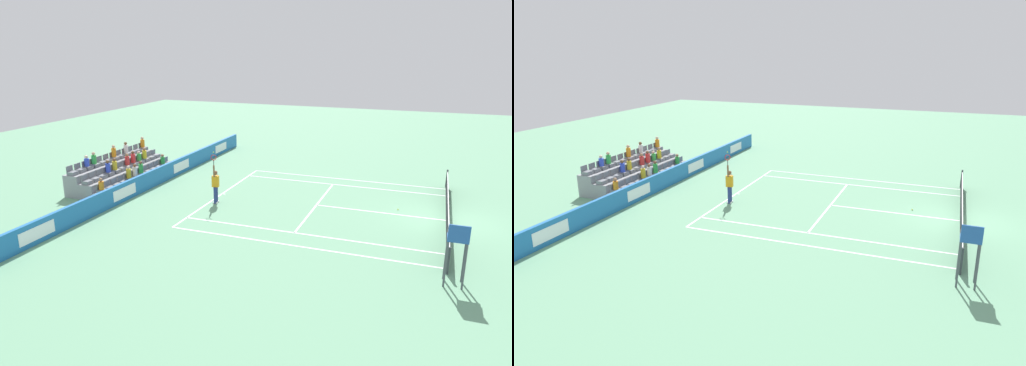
% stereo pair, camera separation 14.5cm
% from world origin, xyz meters
% --- Properties ---
extents(ground_plane, '(80.00, 80.00, 0.00)m').
position_xyz_m(ground_plane, '(0.00, 0.00, 0.00)').
color(ground_plane, '#669E77').
extents(line_baseline, '(10.97, 0.10, 0.01)m').
position_xyz_m(line_baseline, '(0.00, -11.89, 0.00)').
color(line_baseline, white).
rests_on(line_baseline, ground).
extents(line_service, '(8.23, 0.10, 0.01)m').
position_xyz_m(line_service, '(0.00, -6.40, 0.00)').
color(line_service, white).
rests_on(line_service, ground).
extents(line_centre_service, '(0.10, 6.40, 0.01)m').
position_xyz_m(line_centre_service, '(0.00, -3.20, 0.00)').
color(line_centre_service, white).
rests_on(line_centre_service, ground).
extents(line_singles_sideline_left, '(0.10, 11.89, 0.01)m').
position_xyz_m(line_singles_sideline_left, '(4.12, -5.95, 0.00)').
color(line_singles_sideline_left, white).
rests_on(line_singles_sideline_left, ground).
extents(line_singles_sideline_right, '(0.10, 11.89, 0.01)m').
position_xyz_m(line_singles_sideline_right, '(-4.12, -5.95, 0.00)').
color(line_singles_sideline_right, white).
rests_on(line_singles_sideline_right, ground).
extents(line_doubles_sideline_left, '(0.10, 11.89, 0.01)m').
position_xyz_m(line_doubles_sideline_left, '(5.49, -5.95, 0.00)').
color(line_doubles_sideline_left, white).
rests_on(line_doubles_sideline_left, ground).
extents(line_doubles_sideline_right, '(0.10, 11.89, 0.01)m').
position_xyz_m(line_doubles_sideline_right, '(-5.49, -5.95, 0.00)').
color(line_doubles_sideline_right, white).
rests_on(line_doubles_sideline_right, ground).
extents(line_centre_mark, '(0.10, 0.20, 0.01)m').
position_xyz_m(line_centre_mark, '(0.00, -11.79, 0.00)').
color(line_centre_mark, white).
rests_on(line_centre_mark, ground).
extents(sponsor_barrier, '(24.50, 0.22, 1.02)m').
position_xyz_m(sponsor_barrier, '(-0.00, -16.33, 0.51)').
color(sponsor_barrier, '#1E66AD').
rests_on(sponsor_barrier, ground).
extents(tennis_net, '(11.97, 0.10, 1.07)m').
position_xyz_m(tennis_net, '(0.00, 0.00, 0.49)').
color(tennis_net, '#33383D').
rests_on(tennis_net, ground).
extents(tennis_player, '(0.53, 0.39, 2.85)m').
position_xyz_m(tennis_player, '(1.57, -11.53, 0.99)').
color(tennis_player, navy).
rests_on(tennis_player, ground).
extents(umpire_chair, '(0.70, 0.70, 2.34)m').
position_xyz_m(umpire_chair, '(6.76, 0.17, 1.52)').
color(umpire_chair, '#474C54').
rests_on(umpire_chair, ground).
extents(stadium_stand, '(7.44, 2.85, 2.21)m').
position_xyz_m(stadium_stand, '(-0.01, -18.64, 0.56)').
color(stadium_stand, gray).
rests_on(stadium_stand, ground).
extents(loose_tennis_ball, '(0.07, 0.07, 0.07)m').
position_xyz_m(loose_tennis_ball, '(-0.73, -2.30, 0.03)').
color(loose_tennis_ball, '#D1E533').
rests_on(loose_tennis_ball, ground).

